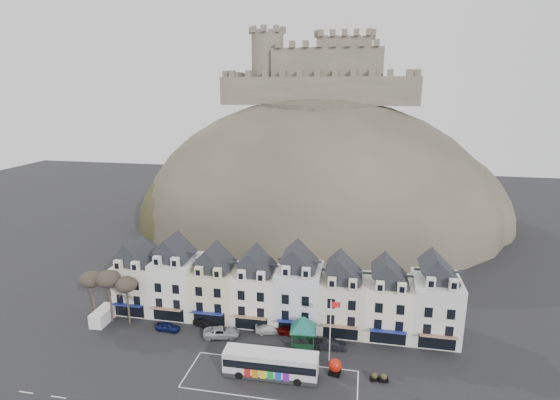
# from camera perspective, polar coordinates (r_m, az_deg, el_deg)

# --- Properties ---
(ground) EXTENTS (300.00, 300.00, 0.00)m
(ground) POSITION_cam_1_polar(r_m,az_deg,el_deg) (59.98, -3.50, -22.79)
(ground) COLOR black
(ground) RESTS_ON ground
(coach_bay_markings) EXTENTS (22.00, 7.50, 0.01)m
(coach_bay_markings) POSITION_cam_1_polar(r_m,az_deg,el_deg) (60.57, -1.20, -22.34)
(coach_bay_markings) COLOR silver
(coach_bay_markings) RESTS_ON ground
(townhouse_terrace) EXTENTS (54.40, 9.35, 11.80)m
(townhouse_terrace) POSITION_cam_1_polar(r_m,az_deg,el_deg) (70.47, -0.14, -11.63)
(townhouse_terrace) COLOR silver
(townhouse_terrace) RESTS_ON ground
(castle_hill) EXTENTS (100.00, 76.00, 68.00)m
(castle_hill) POSITION_cam_1_polar(r_m,az_deg,el_deg) (121.15, 5.25, -3.00)
(castle_hill) COLOR #3B352D
(castle_hill) RESTS_ON ground
(castle) EXTENTS (50.20, 22.20, 22.00)m
(castle) POSITION_cam_1_polar(r_m,az_deg,el_deg) (122.71, 5.69, 16.20)
(castle) COLOR #5F5848
(castle) RESTS_ON ground
(tree_left_far) EXTENTS (3.61, 3.61, 8.24)m
(tree_left_far) POSITION_cam_1_polar(r_m,az_deg,el_deg) (76.08, -23.42, -9.54)
(tree_left_far) COLOR #322A20
(tree_left_far) RESTS_ON ground
(tree_left_mid) EXTENTS (3.78, 3.78, 8.64)m
(tree_left_mid) POSITION_cam_1_polar(r_m,az_deg,el_deg) (74.35, -21.51, -9.61)
(tree_left_mid) COLOR #322A20
(tree_left_mid) RESTS_ON ground
(tree_left_near) EXTENTS (3.43, 3.43, 7.84)m
(tree_left_near) POSITION_cam_1_polar(r_m,az_deg,el_deg) (73.12, -19.44, -10.42)
(tree_left_near) COLOR #322A20
(tree_left_near) RESTS_ON ground
(bus) EXTENTS (12.27, 3.07, 3.45)m
(bus) POSITION_cam_1_polar(r_m,az_deg,el_deg) (59.99, -1.21, -20.50)
(bus) COLOR #262628
(bus) RESTS_ON ground
(bus_shelter) EXTENTS (7.40, 7.40, 4.71)m
(bus_shelter) POSITION_cam_1_polar(r_m,az_deg,el_deg) (64.91, 3.08, -15.74)
(bus_shelter) COLOR black
(bus_shelter) RESTS_ON ground
(red_buoy) EXTENTS (1.74, 1.74, 2.16)m
(red_buoy) POSITION_cam_1_polar(r_m,az_deg,el_deg) (61.18, 7.21, -20.77)
(red_buoy) COLOR black
(red_buoy) RESTS_ON ground
(flagpole) EXTENTS (1.30, 0.29, 9.08)m
(flagpole) POSITION_cam_1_polar(r_m,az_deg,el_deg) (61.37, 6.68, -16.10)
(flagpole) COLOR silver
(flagpole) RESTS_ON ground
(white_van) EXTENTS (2.23, 4.86, 2.19)m
(white_van) POSITION_cam_1_polar(r_m,az_deg,el_deg) (77.20, -22.12, -13.82)
(white_van) COLOR white
(white_van) RESTS_ON ground
(planter_west) EXTENTS (1.20, 0.80, 1.15)m
(planter_west) POSITION_cam_1_polar(r_m,az_deg,el_deg) (61.25, 13.39, -21.67)
(planter_west) COLOR black
(planter_west) RESTS_ON ground
(planter_east) EXTENTS (1.22, 0.88, 1.10)m
(planter_east) POSITION_cam_1_polar(r_m,az_deg,el_deg) (61.21, 12.23, -21.65)
(planter_east) COLOR black
(planter_east) RESTS_ON ground
(car_navy) EXTENTS (3.89, 1.74, 1.30)m
(car_navy) POSITION_cam_1_polar(r_m,az_deg,el_deg) (71.92, -14.44, -15.75)
(car_navy) COLOR #0E1547
(car_navy) RESTS_ON ground
(car_black) EXTENTS (4.10, 2.52, 1.27)m
(car_black) POSITION_cam_1_polar(r_m,az_deg,el_deg) (71.76, -9.78, -15.56)
(car_black) COLOR black
(car_black) RESTS_ON ground
(car_silver) EXTENTS (5.74, 3.72, 1.49)m
(car_silver) POSITION_cam_1_polar(r_m,az_deg,el_deg) (68.91, -7.64, -16.73)
(car_silver) COLOR #AAACB2
(car_silver) RESTS_ON ground
(car_white) EXTENTS (4.85, 2.77, 1.33)m
(car_white) POSITION_cam_1_polar(r_m,az_deg,el_deg) (69.36, -1.27, -16.45)
(car_white) COLOR white
(car_white) RESTS_ON ground
(car_maroon) EXTENTS (4.30, 2.09, 1.41)m
(car_maroon) POSITION_cam_1_polar(r_m,az_deg,el_deg) (68.87, 1.16, -16.65)
(car_maroon) COLOR #600905
(car_maroon) RESTS_ON ground
(car_charcoal) EXTENTS (4.46, 1.81, 1.44)m
(car_charcoal) POSITION_cam_1_polar(r_m,az_deg,el_deg) (66.10, 6.65, -18.20)
(car_charcoal) COLOR black
(car_charcoal) RESTS_ON ground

